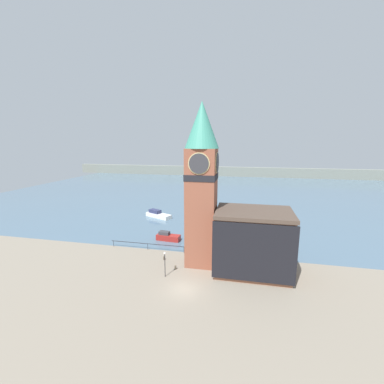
{
  "coord_description": "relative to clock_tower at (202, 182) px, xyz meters",
  "views": [
    {
      "loc": [
        7.05,
        -28.45,
        18.26
      ],
      "look_at": [
        -0.18,
        5.71,
        11.41
      ],
      "focal_mm": 24.0,
      "sensor_mm": 36.0,
      "label": 1
    }
  ],
  "objects": [
    {
      "name": "clock_tower",
      "position": [
        0.0,
        0.0,
        0.0
      ],
      "size": [
        4.85,
        4.85,
        23.77
      ],
      "color": "brown",
      "rests_on": "ground_plane"
    },
    {
      "name": "boat_near",
      "position": [
        -7.74,
        7.82,
        -11.98
      ],
      "size": [
        4.57,
        1.96,
        1.66
      ],
      "rotation": [
        0.0,
        0.0,
        -0.08
      ],
      "color": "maroon",
      "rests_on": "water"
    },
    {
      "name": "far_shoreline",
      "position": [
        -0.83,
        103.21,
        -10.13
      ],
      "size": [
        180.0,
        3.0,
        5.0
      ],
      "color": "gray",
      "rests_on": "water"
    },
    {
      "name": "boat_far",
      "position": [
        -14.62,
        21.78,
        -11.99
      ],
      "size": [
        7.11,
        4.86,
        1.73
      ],
      "rotation": [
        0.0,
        0.0,
        -0.43
      ],
      "color": "silver",
      "rests_on": "water"
    },
    {
      "name": "mooring_bollard_near",
      "position": [
        -5.88,
        -0.22,
        -12.28
      ],
      "size": [
        0.26,
        0.26,
        0.65
      ],
      "color": "brown",
      "rests_on": "ground_plane"
    },
    {
      "name": "mooring_bollard_far",
      "position": [
        -3.28,
        -2.79,
        -12.29
      ],
      "size": [
        0.28,
        0.28,
        0.64
      ],
      "color": "brown",
      "rests_on": "ground_plane"
    },
    {
      "name": "ground_plane",
      "position": [
        -0.83,
        -7.61,
        -12.63
      ],
      "size": [
        160.0,
        160.0,
        0.0
      ],
      "primitive_type": "plane",
      "color": "gray"
    },
    {
      "name": "water",
      "position": [
        -0.83,
        63.21,
        -12.63
      ],
      "size": [
        160.0,
        120.0,
        0.0
      ],
      "color": "slate",
      "rests_on": "ground_plane"
    },
    {
      "name": "pier_railing",
      "position": [
        -9.84,
        2.96,
        -11.66
      ],
      "size": [
        13.44,
        0.08,
        1.09
      ],
      "color": "#232328",
      "rests_on": "ground_plane"
    },
    {
      "name": "lamp_post",
      "position": [
        -4.12,
        -5.06,
        -10.09
      ],
      "size": [
        0.32,
        0.32,
        3.59
      ],
      "color": "black",
      "rests_on": "ground_plane"
    },
    {
      "name": "pier_building",
      "position": [
        7.56,
        -0.93,
        -8.15
      ],
      "size": [
        10.56,
        7.92,
        8.92
      ],
      "color": "#935B42",
      "rests_on": "ground_plane"
    }
  ]
}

